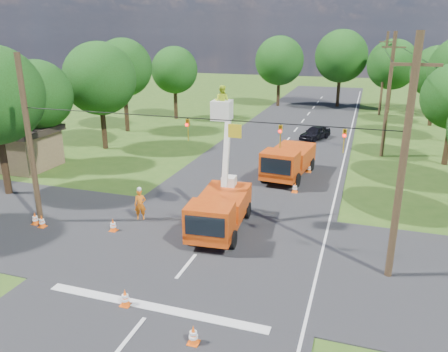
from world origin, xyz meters
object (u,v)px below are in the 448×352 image
(distant_car, at_px, (315,133))
(tree_left_d, at_px, (100,79))
(traffic_cone_0, at_px, (125,298))
(pole_right_far, at_px, (384,73))
(second_truck, at_px, (288,161))
(tree_far_b, at_px, (341,56))
(traffic_cone_3, at_px, (113,225))
(tree_left_e, at_px, (123,68))
(tree_left_f, at_px, (175,70))
(pole_left, at_px, (30,142))
(tree_far_a, at_px, (279,61))
(pole_right_mid, at_px, (388,95))
(traffic_cone_2, at_px, (295,187))
(ground_worker, at_px, (140,205))
(bucket_truck, at_px, (220,203))
(tree_left_c, at_px, (37,95))
(traffic_cone_6, at_px, (309,168))
(tree_far_c, at_px, (393,64))
(pole_right_near, at_px, (403,162))
(tree_right_e, at_px, (437,72))
(traffic_cone_5, at_px, (35,218))
(traffic_cone_1, at_px, (193,335))
(traffic_cone_4, at_px, (42,221))
(shed, at_px, (19,147))

(distant_car, height_order, tree_left_d, tree_left_d)
(traffic_cone_0, height_order, pole_right_far, pole_right_far)
(second_truck, height_order, tree_far_b, tree_far_b)
(traffic_cone_3, xyz_separation_m, tree_left_e, (-11.76, 21.82, 6.13))
(second_truck, xyz_separation_m, tree_left_f, (-16.81, 18.14, 4.44))
(pole_left, xyz_separation_m, tree_far_a, (4.50, 43.00, 1.69))
(pole_right_mid, bearing_deg, traffic_cone_2, -116.26)
(ground_worker, relative_size, traffic_cone_0, 2.49)
(pole_right_mid, bearing_deg, bucket_truck, -114.58)
(traffic_cone_2, height_order, tree_left_c, tree_left_c)
(traffic_cone_6, height_order, tree_far_b, tree_far_b)
(traffic_cone_0, distance_m, tree_left_c, 21.72)
(distant_car, xyz_separation_m, tree_far_c, (7.06, 17.74, 5.40))
(pole_left, distance_m, tree_left_d, 16.06)
(distant_car, xyz_separation_m, pole_right_far, (6.06, 15.74, 4.45))
(second_truck, bearing_deg, tree_left_f, 138.87)
(pole_right_mid, bearing_deg, ground_worker, -125.65)
(distant_car, relative_size, pole_right_near, 0.39)
(tree_far_c, bearing_deg, traffic_cone_2, -101.07)
(traffic_cone_0, relative_size, tree_left_d, 0.08)
(tree_left_c, height_order, tree_far_b, tree_far_b)
(pole_left, bearing_deg, tree_far_b, 74.48)
(ground_worker, relative_size, tree_left_d, 0.19)
(pole_right_mid, bearing_deg, tree_far_b, 102.41)
(tree_far_a, bearing_deg, tree_right_e, -23.05)
(traffic_cone_0, xyz_separation_m, tree_left_f, (-13.74, 35.40, 5.33))
(traffic_cone_3, bearing_deg, bucket_truck, 18.55)
(second_truck, bearing_deg, tree_far_a, 108.74)
(pole_right_mid, relative_size, tree_far_c, 1.09)
(traffic_cone_3, distance_m, tree_right_e, 39.97)
(tree_left_c, bearing_deg, tree_left_f, 85.37)
(traffic_cone_5, bearing_deg, tree_far_b, 74.59)
(second_truck, bearing_deg, tree_left_c, -165.18)
(traffic_cone_1, height_order, traffic_cone_2, same)
(traffic_cone_1, relative_size, tree_left_e, 0.08)
(pole_right_near, height_order, tree_left_e, pole_right_near)
(traffic_cone_4, height_order, tree_left_d, tree_left_d)
(pole_right_far, bearing_deg, traffic_cone_0, -101.89)
(traffic_cone_1, distance_m, tree_left_d, 28.19)
(traffic_cone_2, xyz_separation_m, tree_left_e, (-19.83, 13.09, 6.13))
(ground_worker, height_order, tree_right_e, tree_right_e)
(shed, distance_m, tree_far_a, 37.61)
(tree_left_d, distance_m, tree_far_c, 36.46)
(bucket_truck, relative_size, shed, 1.36)
(shed, bearing_deg, tree_far_a, 69.62)
(traffic_cone_0, distance_m, traffic_cone_5, 9.82)
(distant_car, height_order, pole_right_near, pole_right_near)
(bucket_truck, bearing_deg, distant_car, 79.85)
(traffic_cone_0, bearing_deg, traffic_cone_4, 148.43)
(tree_left_f, bearing_deg, traffic_cone_4, -79.09)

